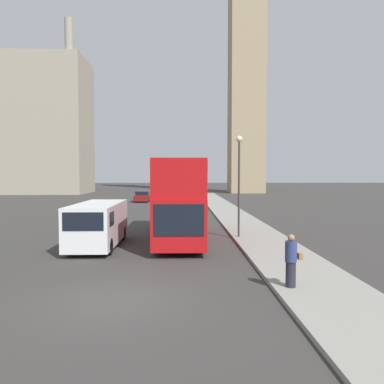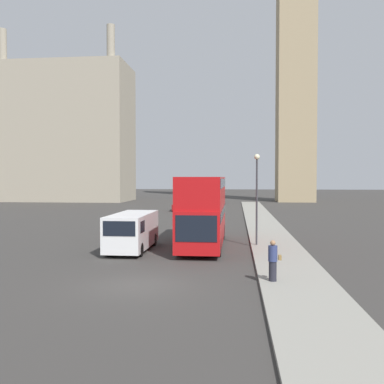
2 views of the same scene
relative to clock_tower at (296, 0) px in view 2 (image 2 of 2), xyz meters
The scene contains 9 objects.
ground_plane 76.05m from the clock_tower, 103.10° to the right, with size 300.00×300.00×0.00m, color #383533.
sidewalk_strip 74.99m from the clock_tower, 97.44° to the right, with size 3.15×120.00×0.15m.
clock_tower is the anchor object (origin of this frame).
building_block_distant 49.76m from the clock_tower, behind, with size 23.84×12.09×31.62m.
red_double_decker_bus 65.76m from the clock_tower, 103.55° to the right, with size 2.55×10.26×4.47m.
white_van 69.12m from the clock_tower, 107.02° to the right, with size 2.14×5.96×2.25m.
pedestrian 74.08m from the clock_tower, 98.42° to the right, with size 0.54×0.38×1.69m.
street_lamp 64.42m from the clock_tower, 100.10° to the right, with size 0.36×0.36×5.78m.
parked_sedan 47.84m from the clock_tower, 126.77° to the right, with size 1.89×4.42×1.44m.
Camera 2 is at (4.03, -17.11, 4.41)m, focal length 40.00 mm.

